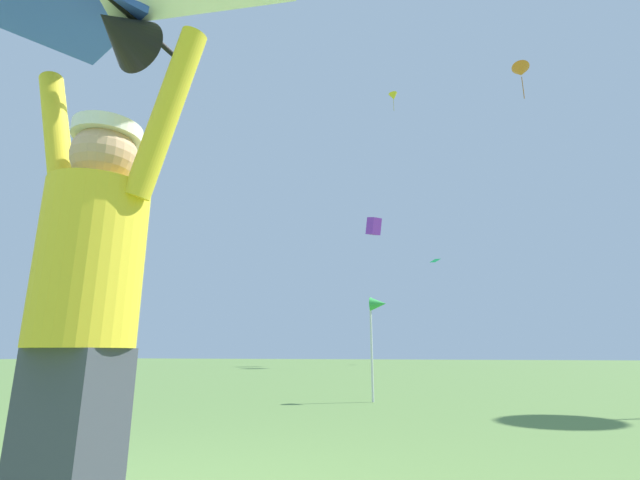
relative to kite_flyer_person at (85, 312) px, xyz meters
name	(u,v)px	position (x,y,z in m)	size (l,w,h in m)	color
kite_flyer_person	(85,312)	(0.00, 0.00, 0.00)	(0.81, 0.37, 1.92)	#424751
distant_kite_teal_low_left	(435,260)	(-0.37, 34.30, 6.98)	(0.70, 0.73, 0.31)	#19B2AD
distant_kite_orange_overhead_distant	(521,71)	(6.84, 30.69, 20.10)	(1.81, 1.97, 3.01)	orange
distant_kite_yellow_mid_left	(393,97)	(-2.68, 31.34, 20.17)	(1.02, 1.01, 1.63)	yellow
distant_kite_purple_high_left	(374,226)	(-4.09, 28.36, 8.46)	(1.21, 1.22, 1.35)	purple
marker_flag	(377,310)	(-0.20, 6.68, 0.60)	(0.30, 0.24, 1.77)	silver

